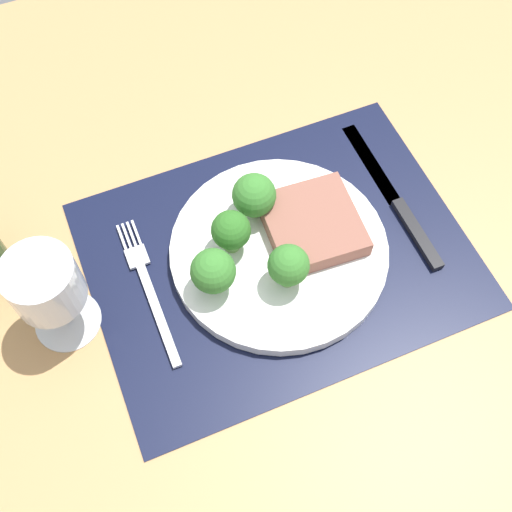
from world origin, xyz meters
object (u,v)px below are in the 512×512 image
wine_glass (46,287)px  plate (279,251)px  steak (312,224)px  fork (149,288)px  knife (399,205)px

wine_glass → plate: bearing=-2.8°
steak → plate: bearing=-171.0°
plate → wine_glass: 25.81cm
fork → steak: bearing=-0.3°
steak → wine_glass: bearing=179.0°
plate → fork: bearing=174.7°
knife → wine_glass: bearing=176.2°
fork → wine_glass: size_ratio=1.55×
plate → steak: bearing=9.0°
plate → wine_glass: bearing=177.2°
plate → knife: bearing=1.9°
knife → fork: bearing=175.6°
fork → knife: knife is taller
plate → wine_glass: wine_glass is taller
plate → fork: 15.36cm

